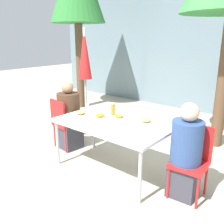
# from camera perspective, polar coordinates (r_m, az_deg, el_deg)

# --- Properties ---
(ground_plane) EXTENTS (24.00, 24.00, 0.00)m
(ground_plane) POSITION_cam_1_polar(r_m,az_deg,el_deg) (3.72, 0.00, -12.97)
(ground_plane) COLOR #B2A893
(building_facade) EXTENTS (10.00, 0.20, 3.00)m
(building_facade) POSITION_cam_1_polar(r_m,az_deg,el_deg) (6.58, 22.07, 12.58)
(building_facade) COLOR slate
(building_facade) RESTS_ON ground
(dining_table) EXTENTS (1.58, 0.89, 0.72)m
(dining_table) POSITION_cam_1_polar(r_m,az_deg,el_deg) (3.44, 0.00, -3.21)
(dining_table) COLOR white
(dining_table) RESTS_ON ground
(chair_left) EXTENTS (0.44, 0.44, 0.86)m
(chair_left) POSITION_cam_1_polar(r_m,az_deg,el_deg) (4.27, -11.00, -1.87)
(chair_left) COLOR red
(chair_left) RESTS_ON ground
(person_left) EXTENTS (0.37, 0.37, 1.16)m
(person_left) POSITION_cam_1_polar(r_m,az_deg,el_deg) (4.26, -9.76, -1.36)
(person_left) COLOR #383842
(person_left) RESTS_ON ground
(chair_right) EXTENTS (0.43, 0.43, 0.86)m
(chair_right) POSITION_cam_1_polar(r_m,az_deg,el_deg) (3.13, 17.79, -9.47)
(chair_right) COLOR red
(chair_right) RESTS_ON ground
(person_right) EXTENTS (0.36, 0.36, 1.16)m
(person_right) POSITION_cam_1_polar(r_m,az_deg,el_deg) (3.06, 16.49, -9.20)
(person_right) COLOR #383842
(person_right) RESTS_ON ground
(closed_umbrella) EXTENTS (0.36, 0.36, 2.02)m
(closed_umbrella) POSITION_cam_1_polar(r_m,az_deg,el_deg) (4.81, -6.22, 11.15)
(closed_umbrella) COLOR #333333
(closed_umbrella) RESTS_ON ground
(plate_0) EXTENTS (0.24, 0.24, 0.07)m
(plate_0) POSITION_cam_1_polar(r_m,az_deg,el_deg) (3.62, -2.78, -0.93)
(plate_0) COLOR white
(plate_0) RESTS_ON dining_table
(plate_1) EXTENTS (0.21, 0.21, 0.06)m
(plate_1) POSITION_cam_1_polar(r_m,az_deg,el_deg) (3.58, 1.58, -1.15)
(plate_1) COLOR white
(plate_1) RESTS_ON dining_table
(plate_2) EXTENTS (0.26, 0.26, 0.07)m
(plate_2) POSITION_cam_1_polar(r_m,az_deg,el_deg) (3.77, -7.19, -0.30)
(plate_2) COLOR white
(plate_2) RESTS_ON dining_table
(plate_3) EXTENTS (0.25, 0.25, 0.07)m
(plate_3) POSITION_cam_1_polar(r_m,az_deg,el_deg) (3.43, 7.77, -2.03)
(plate_3) COLOR white
(plate_3) RESTS_ON dining_table
(bottle) EXTENTS (0.06, 0.06, 0.19)m
(bottle) POSITION_cam_1_polar(r_m,az_deg,el_deg) (3.72, 0.17, 0.65)
(bottle) COLOR #B7751E
(bottle) RESTS_ON dining_table
(drinking_cup) EXTENTS (0.06, 0.06, 0.10)m
(drinking_cup) POSITION_cam_1_polar(r_m,az_deg,el_deg) (4.00, -5.67, 1.14)
(drinking_cup) COLOR silver
(drinking_cup) RESTS_ON dining_table
(salad_bowl) EXTENTS (0.19, 0.19, 0.06)m
(salad_bowl) POSITION_cam_1_polar(r_m,az_deg,el_deg) (3.49, -8.16, -1.68)
(salad_bowl) COLOR white
(salad_bowl) RESTS_ON dining_table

